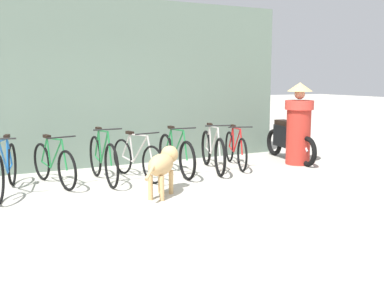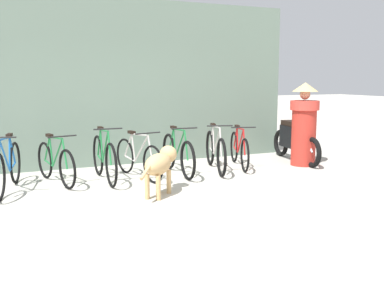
{
  "view_description": "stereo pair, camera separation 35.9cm",
  "coord_description": "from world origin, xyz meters",
  "px_view_note": "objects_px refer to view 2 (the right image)",
  "views": [
    {
      "loc": [
        -2.6,
        -5.52,
        1.73
      ],
      "look_at": [
        0.65,
        0.92,
        0.65
      ],
      "focal_mm": 42.0,
      "sensor_mm": 36.0,
      "label": 1
    },
    {
      "loc": [
        -2.28,
        -5.68,
        1.73
      ],
      "look_at": [
        0.65,
        0.92,
        0.65
      ],
      "focal_mm": 42.0,
      "sensor_mm": 36.0,
      "label": 2
    }
  ],
  "objects_px": {
    "bicycle_2": "(104,158)",
    "bicycle_5": "(215,151)",
    "bicycle_3": "(138,158)",
    "motorcycle": "(296,139)",
    "bicycle_0": "(8,168)",
    "bicycle_1": "(55,163)",
    "bicycle_4": "(178,154)",
    "bicycle_6": "(239,149)",
    "stray_dog": "(160,164)",
    "person_in_robes": "(304,123)"
  },
  "relations": [
    {
      "from": "bicycle_4",
      "to": "bicycle_5",
      "type": "bearing_deg",
      "value": 93.09
    },
    {
      "from": "bicycle_3",
      "to": "motorcycle",
      "type": "xyz_separation_m",
      "value": [
        3.42,
        0.15,
        0.12
      ]
    },
    {
      "from": "bicycle_0",
      "to": "motorcycle",
      "type": "height_order",
      "value": "motorcycle"
    },
    {
      "from": "bicycle_2",
      "to": "person_in_robes",
      "type": "xyz_separation_m",
      "value": [
        3.91,
        -0.23,
        0.45
      ]
    },
    {
      "from": "bicycle_1",
      "to": "person_in_robes",
      "type": "xyz_separation_m",
      "value": [
        4.68,
        -0.37,
        0.49
      ]
    },
    {
      "from": "bicycle_3",
      "to": "bicycle_5",
      "type": "distance_m",
      "value": 1.49
    },
    {
      "from": "bicycle_1",
      "to": "bicycle_4",
      "type": "xyz_separation_m",
      "value": [
        2.1,
        -0.14,
        0.02
      ]
    },
    {
      "from": "bicycle_4",
      "to": "bicycle_1",
      "type": "bearing_deg",
      "value": -91.08
    },
    {
      "from": "bicycle_5",
      "to": "motorcycle",
      "type": "relative_size",
      "value": 0.9
    },
    {
      "from": "person_in_robes",
      "to": "bicycle_4",
      "type": "bearing_deg",
      "value": -9.45
    },
    {
      "from": "bicycle_0",
      "to": "bicycle_1",
      "type": "height_order",
      "value": "bicycle_0"
    },
    {
      "from": "bicycle_0",
      "to": "bicycle_1",
      "type": "xyz_separation_m",
      "value": [
        0.73,
        0.24,
        -0.03
      ]
    },
    {
      "from": "bicycle_0",
      "to": "bicycle_1",
      "type": "bearing_deg",
      "value": 121.97
    },
    {
      "from": "bicycle_2",
      "to": "person_in_robes",
      "type": "relative_size",
      "value": 1.05
    },
    {
      "from": "bicycle_4",
      "to": "bicycle_5",
      "type": "distance_m",
      "value": 0.76
    },
    {
      "from": "bicycle_6",
      "to": "stray_dog",
      "type": "distance_m",
      "value": 2.51
    },
    {
      "from": "bicycle_1",
      "to": "bicycle_4",
      "type": "bearing_deg",
      "value": 72.21
    },
    {
      "from": "motorcycle",
      "to": "bicycle_0",
      "type": "bearing_deg",
      "value": -79.03
    },
    {
      "from": "bicycle_0",
      "to": "bicycle_5",
      "type": "height_order",
      "value": "bicycle_5"
    },
    {
      "from": "bicycle_4",
      "to": "motorcycle",
      "type": "xyz_separation_m",
      "value": [
        2.68,
        0.15,
        0.1
      ]
    },
    {
      "from": "bicycle_4",
      "to": "bicycle_5",
      "type": "relative_size",
      "value": 0.98
    },
    {
      "from": "bicycle_1",
      "to": "bicycle_3",
      "type": "height_order",
      "value": "same"
    },
    {
      "from": "bicycle_3",
      "to": "bicycle_2",
      "type": "bearing_deg",
      "value": -102.47
    },
    {
      "from": "stray_dog",
      "to": "bicycle_3",
      "type": "bearing_deg",
      "value": 41.0
    },
    {
      "from": "bicycle_3",
      "to": "motorcycle",
      "type": "relative_size",
      "value": 0.83
    },
    {
      "from": "person_in_robes",
      "to": "bicycle_2",
      "type": "bearing_deg",
      "value": -7.76
    },
    {
      "from": "bicycle_4",
      "to": "bicycle_5",
      "type": "height_order",
      "value": "bicycle_5"
    },
    {
      "from": "bicycle_3",
      "to": "motorcycle",
      "type": "distance_m",
      "value": 3.42
    },
    {
      "from": "motorcycle",
      "to": "stray_dog",
      "type": "bearing_deg",
      "value": -59.75
    },
    {
      "from": "bicycle_0",
      "to": "bicycle_3",
      "type": "bearing_deg",
      "value": 106.4
    },
    {
      "from": "bicycle_0",
      "to": "person_in_robes",
      "type": "relative_size",
      "value": 1.06
    },
    {
      "from": "bicycle_2",
      "to": "motorcycle",
      "type": "relative_size",
      "value": 0.89
    },
    {
      "from": "bicycle_2",
      "to": "bicycle_5",
      "type": "xyz_separation_m",
      "value": [
        2.08,
        0.0,
        -0.02
      ]
    },
    {
      "from": "bicycle_2",
      "to": "bicycle_4",
      "type": "xyz_separation_m",
      "value": [
        1.33,
        -0.0,
        -0.02
      ]
    },
    {
      "from": "bicycle_5",
      "to": "person_in_robes",
      "type": "bearing_deg",
      "value": 98.39
    },
    {
      "from": "bicycle_2",
      "to": "bicycle_3",
      "type": "relative_size",
      "value": 1.07
    },
    {
      "from": "bicycle_3",
      "to": "motorcycle",
      "type": "bearing_deg",
      "value": 80.85
    },
    {
      "from": "bicycle_0",
      "to": "stray_dog",
      "type": "relative_size",
      "value": 1.86
    },
    {
      "from": "bicycle_2",
      "to": "bicycle_6",
      "type": "relative_size",
      "value": 1.09
    },
    {
      "from": "bicycle_1",
      "to": "motorcycle",
      "type": "bearing_deg",
      "value": 76.19
    },
    {
      "from": "bicycle_5",
      "to": "person_in_robes",
      "type": "xyz_separation_m",
      "value": [
        1.82,
        -0.23,
        0.47
      ]
    },
    {
      "from": "bicycle_1",
      "to": "motorcycle",
      "type": "height_order",
      "value": "motorcycle"
    },
    {
      "from": "bicycle_1",
      "to": "bicycle_5",
      "type": "distance_m",
      "value": 2.86
    },
    {
      "from": "bicycle_1",
      "to": "motorcycle",
      "type": "distance_m",
      "value": 4.78
    },
    {
      "from": "bicycle_1",
      "to": "bicycle_4",
      "type": "distance_m",
      "value": 2.1
    },
    {
      "from": "bicycle_3",
      "to": "bicycle_6",
      "type": "distance_m",
      "value": 2.08
    },
    {
      "from": "bicycle_5",
      "to": "motorcycle",
      "type": "bearing_deg",
      "value": 109.95
    },
    {
      "from": "bicycle_3",
      "to": "bicycle_5",
      "type": "relative_size",
      "value": 0.92
    },
    {
      "from": "bicycle_2",
      "to": "person_in_robes",
      "type": "distance_m",
      "value": 3.94
    },
    {
      "from": "bicycle_3",
      "to": "person_in_robes",
      "type": "relative_size",
      "value": 0.98
    }
  ]
}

